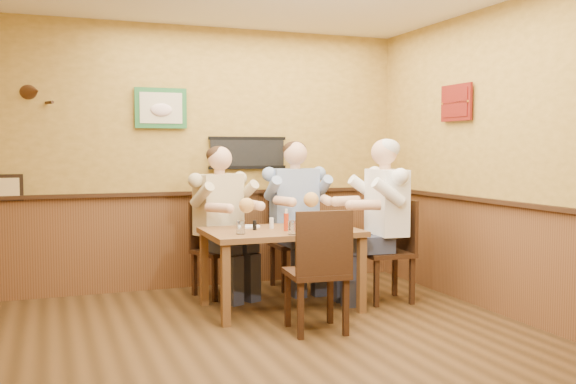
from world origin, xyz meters
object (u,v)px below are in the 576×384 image
object	(u,v)px
diner_blue_polo	(294,223)
water_glass_mid	(293,228)
diner_tan_shirt	(219,229)
salt_shaker	(272,223)
chair_near_side	(316,270)
pepper_shaker	(255,225)
chair_back_left	(219,249)
diner_white_elder	(386,229)
water_glass_left	(241,227)
chair_right_end	(386,251)
hot_sauce_bottle	(286,221)
chair_back_right	(294,242)
cola_tumbler	(310,224)
dining_table	(281,239)

from	to	relation	value
diner_blue_polo	water_glass_mid	distance (m)	1.27
diner_tan_shirt	salt_shaker	world-z (taller)	diner_tan_shirt
diner_tan_shirt	chair_near_side	bearing A→B (deg)	-94.92
pepper_shaker	chair_back_left	bearing A→B (deg)	103.40
diner_white_elder	water_glass_left	size ratio (longest dim) A/B	12.01
chair_back_left	diner_tan_shirt	size ratio (longest dim) A/B	0.70
chair_right_end	hot_sauce_bottle	bearing A→B (deg)	-83.61
chair_back_right	cola_tumbler	size ratio (longest dim) A/B	8.25
chair_back_right	chair_right_end	size ratio (longest dim) A/B	0.99
diner_blue_polo	diner_tan_shirt	bearing A→B (deg)	-174.35
cola_tumbler	hot_sauce_bottle	distance (m)	0.23
chair_back_right	water_glass_mid	bearing A→B (deg)	-111.10
dining_table	diner_blue_polo	distance (m)	0.91
chair_back_left	cola_tumbler	xyz separation A→B (m)	(0.64, -0.88, 0.33)
chair_back_right	water_glass_left	bearing A→B (deg)	-131.33
diner_white_elder	salt_shaker	bearing A→B (deg)	-94.15
dining_table	chair_near_side	size ratio (longest dim) A/B	1.38
chair_right_end	water_glass_left	xyz separation A→B (m)	(-1.51, -0.11, 0.31)
diner_blue_polo	hot_sauce_bottle	xyz separation A→B (m)	(-0.44, -0.92, 0.13)
chair_right_end	diner_white_elder	size ratio (longest dim) A/B	0.70
chair_back_right	diner_tan_shirt	size ratio (longest dim) A/B	0.72
water_glass_mid	diner_blue_polo	bearing A→B (deg)	68.07
chair_back_right	diner_tan_shirt	world-z (taller)	diner_tan_shirt
diner_blue_polo	diner_white_elder	xyz separation A→B (m)	(0.63, -0.87, 0.01)
chair_right_end	chair_near_side	xyz separation A→B (m)	(-1.05, -0.71, 0.01)
chair_back_left	chair_near_side	bearing A→B (deg)	-94.92
pepper_shaker	chair_near_side	bearing A→B (deg)	-72.00
chair_right_end	diner_white_elder	distance (m)	0.21
dining_table	pepper_shaker	bearing A→B (deg)	171.28
diner_tan_shirt	diner_white_elder	size ratio (longest dim) A/B	0.96
chair_right_end	chair_near_side	distance (m)	1.26
dining_table	chair_back_left	bearing A→B (deg)	119.42
dining_table	diner_blue_polo	world-z (taller)	diner_blue_polo
chair_back_left	cola_tumbler	world-z (taller)	chair_back_left
diner_white_elder	chair_right_end	bearing A→B (deg)	180.00
hot_sauce_bottle	pepper_shaker	xyz separation A→B (m)	(-0.25, 0.16, -0.05)
diner_blue_polo	water_glass_left	bearing A→B (deg)	-131.33
diner_tan_shirt	chair_back_right	bearing A→B (deg)	-16.02
chair_right_end	cola_tumbler	xyz separation A→B (m)	(-0.84, -0.08, 0.31)
water_glass_left	cola_tumbler	distance (m)	0.68
chair_near_side	chair_back_right	bearing A→B (deg)	-99.84
chair_back_left	diner_white_elder	distance (m)	1.70
chair_back_right	chair_right_end	distance (m)	1.07
diner_tan_shirt	pepper_shaker	bearing A→B (deg)	-97.45
chair_back_left	cola_tumbler	size ratio (longest dim) A/B	7.98
salt_shaker	dining_table	bearing A→B (deg)	-54.43
chair_back_left	salt_shaker	xyz separation A→B (m)	(0.35, -0.64, 0.32)
pepper_shaker	salt_shaker	bearing A→B (deg)	15.46
chair_near_side	cola_tumbler	xyz separation A→B (m)	(0.21, 0.63, 0.30)
diner_blue_polo	water_glass_left	distance (m)	1.33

